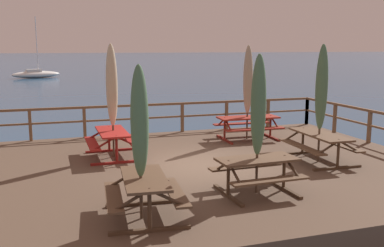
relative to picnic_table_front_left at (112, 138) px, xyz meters
name	(u,v)px	position (x,y,z in m)	size (l,w,h in m)	color
ground_plane	(200,195)	(2.08, -1.55, -1.39)	(600.00, 600.00, 0.00)	navy
wooden_deck	(200,180)	(2.08, -1.55, -0.97)	(12.54, 9.46, 0.83)	brown
railing_waterside_far	(159,113)	(2.08, 3.03, 0.19)	(12.34, 0.10, 1.09)	brown
picnic_table_front_left	(112,138)	(0.00, 0.00, 0.00)	(1.42, 1.84, 0.78)	maroon
picnic_table_mid_right	(248,123)	(4.71, 1.13, 0.01)	(2.08, 1.46, 0.78)	maroon
picnic_table_front_right	(257,168)	(2.50, -4.04, 0.00)	(1.74, 1.46, 0.78)	brown
picnic_table_mid_left	(320,141)	(5.32, -2.13, 0.01)	(1.45, 2.11, 0.78)	brown
picnic_table_mid_centre	(145,189)	(-0.05, -4.65, -0.01)	(1.54, 1.79, 0.78)	brown
patio_umbrella_tall_back_right	(112,86)	(0.03, 0.05, 1.47)	(0.32, 0.32, 3.18)	#4C3828
patio_umbrella_tall_mid_right	(248,80)	(4.68, 1.14, 1.45)	(0.32, 0.32, 3.15)	#4C3828
patio_umbrella_tall_front	(258,106)	(2.50, -4.02, 1.32)	(0.32, 0.32, 2.95)	#4C3828
patio_umbrella_tall_mid_left	(322,88)	(5.25, -2.20, 1.46)	(0.32, 0.32, 3.17)	#4C3828
patio_umbrella_short_front	(140,122)	(-0.12, -4.68, 1.22)	(0.32, 0.32, 2.79)	#4C3828
sailboat_distant	(36,74)	(-3.33, 47.55, -0.88)	(6.23, 3.35, 7.72)	white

